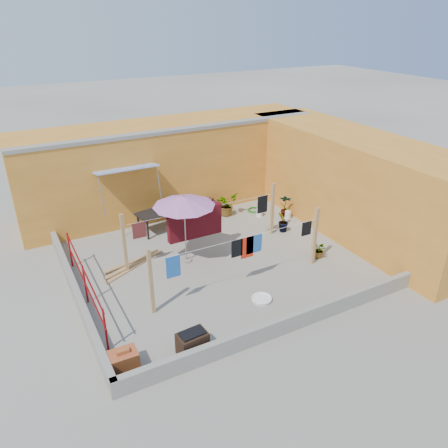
# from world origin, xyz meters

# --- Properties ---
(ground) EXTENTS (80.00, 80.00, 0.00)m
(ground) POSITION_xyz_m (0.00, 0.00, 0.00)
(ground) COLOR #9E998E
(ground) RESTS_ON ground
(wall_back) EXTENTS (11.00, 3.27, 3.21)m
(wall_back) POSITION_xyz_m (0.50, 4.69, 1.61)
(wall_back) COLOR orange
(wall_back) RESTS_ON ground
(wall_right) EXTENTS (2.40, 9.00, 3.20)m
(wall_right) POSITION_xyz_m (5.20, 0.00, 1.60)
(wall_right) COLOR orange
(wall_right) RESTS_ON ground
(parapet_front) EXTENTS (8.30, 0.16, 0.44)m
(parapet_front) POSITION_xyz_m (0.00, -3.58, 0.22)
(parapet_front) COLOR gray
(parapet_front) RESTS_ON ground
(parapet_left) EXTENTS (0.16, 7.30, 0.44)m
(parapet_left) POSITION_xyz_m (-4.08, 0.00, 0.22)
(parapet_left) COLOR gray
(parapet_left) RESTS_ON ground
(red_railing) EXTENTS (0.05, 4.20, 1.10)m
(red_railing) POSITION_xyz_m (-3.85, -0.20, 0.72)
(red_railing) COLOR maroon
(red_railing) RESTS_ON ground
(clothesline_rig) EXTENTS (5.09, 2.35, 1.80)m
(clothesline_rig) POSITION_xyz_m (-0.25, 0.55, 1.03)
(clothesline_rig) COLOR tan
(clothesline_rig) RESTS_ON ground
(patio_umbrella) EXTENTS (1.80, 1.80, 2.16)m
(patio_umbrella) POSITION_xyz_m (-0.77, 0.49, 1.94)
(patio_umbrella) COLOR gray
(patio_umbrella) RESTS_ON ground
(outdoor_table) EXTENTS (1.67, 1.06, 0.73)m
(outdoor_table) POSITION_xyz_m (-0.70, 2.80, 0.66)
(outdoor_table) COLOR black
(outdoor_table) RESTS_ON ground
(brick_stack) EXTENTS (0.60, 0.44, 0.51)m
(brick_stack) POSITION_xyz_m (-3.70, -2.94, 0.22)
(brick_stack) COLOR #B65B2A
(brick_stack) RESTS_ON ground
(lumber_pile) EXTENTS (2.03, 1.05, 0.13)m
(lumber_pile) POSITION_xyz_m (-2.30, 0.95, 0.06)
(lumber_pile) COLOR tan
(lumber_pile) RESTS_ON ground
(brazier) EXTENTS (0.67, 0.48, 0.58)m
(brazier) POSITION_xyz_m (-2.24, -3.20, 0.28)
(brazier) COLOR black
(brazier) RESTS_ON ground
(white_basin) EXTENTS (0.54, 0.54, 0.09)m
(white_basin) POSITION_xyz_m (0.15, -2.27, 0.05)
(white_basin) COLOR white
(white_basin) RESTS_ON ground
(water_jug_a) EXTENTS (0.21, 0.21, 0.33)m
(water_jug_a) POSITION_xyz_m (3.70, 1.52, 0.15)
(water_jug_a) COLOR white
(water_jug_a) RESTS_ON ground
(water_jug_b) EXTENTS (0.22, 0.22, 0.35)m
(water_jug_b) POSITION_xyz_m (2.90, 2.16, 0.15)
(water_jug_b) COLOR white
(water_jug_b) RESTS_ON ground
(green_hose) EXTENTS (0.51, 0.51, 0.07)m
(green_hose) POSITION_xyz_m (2.97, 2.67, 0.03)
(green_hose) COLOR #1C751A
(green_hose) RESTS_ON ground
(plant_back_a) EXTENTS (0.95, 0.88, 0.86)m
(plant_back_a) POSITION_xyz_m (1.88, 2.84, 0.43)
(plant_back_a) COLOR #19581A
(plant_back_a) RESTS_ON ground
(plant_back_b) EXTENTS (0.42, 0.42, 0.66)m
(plant_back_b) POSITION_xyz_m (1.50, 3.20, 0.33)
(plant_back_b) COLOR #19581A
(plant_back_b) RESTS_ON ground
(plant_right_a) EXTENTS (0.54, 0.53, 0.86)m
(plant_right_a) POSITION_xyz_m (3.70, 1.71, 0.43)
(plant_right_a) COLOR #19581A
(plant_right_a) RESTS_ON ground
(plant_right_b) EXTENTS (0.53, 0.54, 0.76)m
(plant_right_b) POSITION_xyz_m (2.91, 0.71, 0.38)
(plant_right_b) COLOR #19581A
(plant_right_b) RESTS_ON ground
(plant_right_c) EXTENTS (0.46, 0.52, 0.54)m
(plant_right_c) POSITION_xyz_m (2.87, -1.24, 0.27)
(plant_right_c) COLOR #19581A
(plant_right_c) RESTS_ON ground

